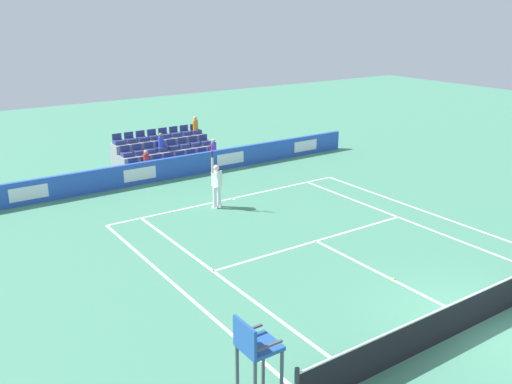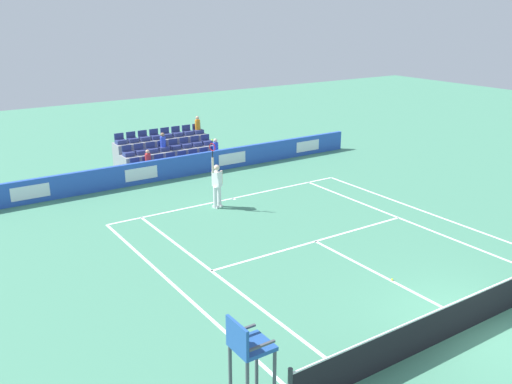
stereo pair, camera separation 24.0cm
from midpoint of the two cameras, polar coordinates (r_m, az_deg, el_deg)
name	(u,v)px [view 1 (the left image)]	position (r m, az deg, el deg)	size (l,w,h in m)	color
ground_plane	(478,323)	(15.63, 21.41, -12.42)	(80.00, 80.00, 0.00)	#47896B
line_baseline	(232,198)	(23.56, -2.77, -0.66)	(10.97, 0.10, 0.01)	white
line_service	(316,241)	(19.40, 5.82, -5.01)	(8.23, 0.10, 0.01)	white
line_centre_service	(385,276)	(17.32, 12.70, -8.39)	(0.10, 6.40, 0.01)	white
line_singles_sideline_left	(221,277)	(16.90, -4.05, -8.66)	(0.10, 11.89, 0.01)	white
line_singles_sideline_right	(407,221)	(21.84, 14.92, -2.85)	(0.10, 11.89, 0.01)	white
line_doubles_sideline_left	(180,289)	(16.34, -8.25, -9.82)	(0.10, 11.89, 0.01)	white
line_doubles_sideline_right	(431,213)	(22.84, 17.19, -2.11)	(0.10, 11.89, 0.01)	white
line_centre_mark	(233,199)	(23.48, -2.64, -0.72)	(0.10, 0.20, 0.01)	white
sponsor_barrier	(186,165)	(26.84, -7.40, 2.72)	(19.34, 0.22, 1.01)	blue
tennis_net	(481,306)	(15.39, 21.63, -10.83)	(11.97, 0.10, 1.07)	#33383D
tennis_player	(216,184)	(22.23, -4.38, 0.82)	(0.54, 0.43, 2.85)	white
umpire_chair	(256,358)	(10.71, -0.67, -16.61)	(0.70, 0.70, 2.34)	#474C54
stadium_stand	(166,155)	(28.85, -9.50, 3.79)	(4.96, 2.85, 2.19)	gray
loose_tennis_ball	(394,279)	(17.14, 13.54, -8.64)	(0.07, 0.07, 0.07)	#D1E533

